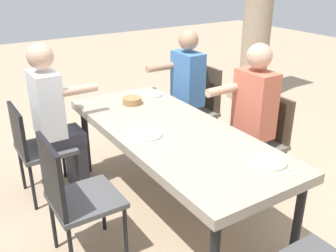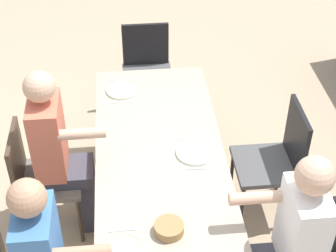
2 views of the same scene
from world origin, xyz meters
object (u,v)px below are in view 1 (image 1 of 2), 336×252
diner_guest_third (182,91)px  bread_basket (132,101)px  dining_table (172,137)px  chair_mid_north (261,137)px  chair_mid_south (73,194)px  plate_2 (267,161)px  plate_0 (151,95)px  diner_woman_green (248,119)px  chair_west_north (198,104)px  diner_man_white (56,116)px  plate_1 (145,135)px  chair_west_south (36,145)px

diner_guest_third → bread_basket: 0.66m
dining_table → chair_mid_north: size_ratio=2.41×
dining_table → chair_mid_south: size_ratio=2.27×
diner_guest_third → plate_2: 1.62m
chair_mid_north → plate_0: size_ratio=4.01×
diner_woman_green → plate_2: diner_woman_green is taller
diner_guest_third → dining_table: bearing=-38.8°
chair_mid_north → chair_west_north: bearing=179.6°
chair_west_north → diner_man_white: size_ratio=0.69×
diner_man_white → plate_2: 1.79m
diner_man_white → plate_2: (1.56, 0.88, 0.03)m
chair_mid_south → plate_1: (-0.14, 0.62, 0.21)m
chair_mid_south → diner_guest_third: (-0.93, 1.50, 0.17)m
diner_guest_third → plate_2: size_ratio=5.23×
plate_1 → plate_2: (0.78, 0.46, 0.00)m
chair_mid_south → diner_woman_green: bearing=90.1°
plate_2 → bread_basket: bread_basket is taller
diner_woman_green → bread_basket: size_ratio=7.86×
dining_table → diner_guest_third: 1.03m
diner_man_white → diner_guest_third: size_ratio=1.02×
chair_mid_south → diner_woman_green: diner_woman_green is taller
chair_mid_south → bread_basket: chair_mid_south is taller
chair_west_south → chair_mid_south: chair_mid_south is taller
diner_woman_green → plate_0: (-0.90, -0.41, 0.03)m
diner_woman_green → plate_0: bearing=-155.8°
chair_mid_north → diner_woman_green: bearing=-90.9°
chair_mid_south → bread_basket: size_ratio=5.44×
chair_west_north → diner_woman_green: bearing=-11.1°
chair_mid_south → bread_basket: bearing=132.7°
plate_0 → chair_mid_south: bearing=-50.9°
diner_woman_green → chair_west_south: bearing=-121.3°
dining_table → diner_man_white: diner_man_white is taller
chair_west_north → chair_mid_south: (0.93, -1.71, 0.01)m
plate_1 → plate_2: bearing=30.6°
chair_mid_south → diner_man_white: bearing=167.7°
chair_mid_south → plate_1: chair_mid_south is taller
diner_man_white → plate_1: 0.89m
diner_man_white → diner_woman_green: bearing=55.2°
chair_west_south → chair_mid_south: size_ratio=0.92×
diner_woman_green → plate_0: size_ratio=6.16×
chair_west_north → diner_man_white: diner_man_white is taller
plate_1 → chair_mid_north: bearing=82.5°
chair_mid_north → plate_1: size_ratio=3.35×
dining_table → chair_mid_south: bearing=-81.7°
plate_0 → diner_man_white: bearing=-91.0°
dining_table → diner_woman_green: bearing=79.7°
dining_table → plate_2: size_ratio=8.37×
chair_west_south → diner_guest_third: bearing=90.1°
chair_west_north → chair_mid_north: size_ratio=1.05×
diner_man_white → plate_1: bearing=28.3°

